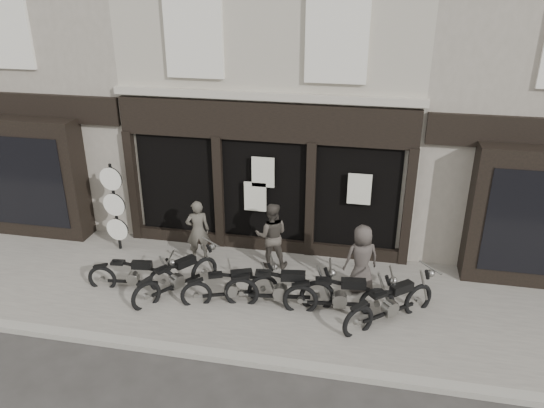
% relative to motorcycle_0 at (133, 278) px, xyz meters
% --- Properties ---
extents(ground_plane, '(90.00, 90.00, 0.00)m').
position_rel_motorcycle_0_xyz_m(ground_plane, '(2.47, -0.52, -0.39)').
color(ground_plane, '#2D2B28').
rests_on(ground_plane, ground).
extents(pavement, '(30.00, 4.20, 0.12)m').
position_rel_motorcycle_0_xyz_m(pavement, '(2.47, 0.38, -0.33)').
color(pavement, '#6A655E').
rests_on(pavement, ground_plane).
extents(kerb, '(30.00, 0.25, 0.13)m').
position_rel_motorcycle_0_xyz_m(kerb, '(2.47, -1.77, -0.32)').
color(kerb, gray).
rests_on(kerb, ground_plane).
extents(central_building, '(7.30, 6.22, 8.34)m').
position_rel_motorcycle_0_xyz_m(central_building, '(2.47, 5.43, 3.69)').
color(central_building, '#A59E8E').
rests_on(central_building, ground).
extents(neighbour_left, '(5.60, 6.73, 8.34)m').
position_rel_motorcycle_0_xyz_m(neighbour_left, '(-3.88, 5.38, 3.65)').
color(neighbour_left, gray).
rests_on(neighbour_left, ground).
extents(neighbour_right, '(5.60, 6.73, 8.34)m').
position_rel_motorcycle_0_xyz_m(neighbour_right, '(8.82, 5.38, 3.65)').
color(neighbour_right, gray).
rests_on(neighbour_right, ground).
extents(motorcycle_0, '(2.04, 0.56, 0.98)m').
position_rel_motorcycle_0_xyz_m(motorcycle_0, '(0.00, 0.00, 0.00)').
color(motorcycle_0, black).
rests_on(motorcycle_0, ground).
extents(motorcycle_1, '(1.51, 1.91, 1.06)m').
position_rel_motorcycle_0_xyz_m(motorcycle_1, '(1.02, 0.05, 0.03)').
color(motorcycle_1, black).
rests_on(motorcycle_1, ground).
extents(motorcycle_2, '(2.00, 1.06, 1.01)m').
position_rel_motorcycle_0_xyz_m(motorcycle_2, '(2.27, -0.03, 0.01)').
color(motorcycle_2, black).
rests_on(motorcycle_2, ground).
extents(motorcycle_3, '(2.36, 0.65, 1.13)m').
position_rel_motorcycle_0_xyz_m(motorcycle_3, '(3.34, 0.02, 0.06)').
color(motorcycle_3, black).
rests_on(motorcycle_3, ground).
extents(motorcycle_4, '(2.32, 0.63, 1.11)m').
position_rel_motorcycle_0_xyz_m(motorcycle_4, '(4.59, 0.01, 0.05)').
color(motorcycle_4, black).
rests_on(motorcycle_4, ground).
extents(motorcycle_5, '(1.89, 1.71, 1.10)m').
position_rel_motorcycle_0_xyz_m(motorcycle_5, '(5.61, -0.08, 0.05)').
color(motorcycle_5, black).
rests_on(motorcycle_5, ground).
extents(man_left, '(0.67, 0.56, 1.57)m').
position_rel_motorcycle_0_xyz_m(man_left, '(1.01, 1.54, 0.52)').
color(man_left, '#47433A').
rests_on(man_left, pavement).
extents(man_centre, '(0.88, 0.73, 1.62)m').
position_rel_motorcycle_0_xyz_m(man_centre, '(2.81, 1.61, 0.54)').
color(man_centre, '#413B35').
rests_on(man_centre, pavement).
extents(man_right, '(0.90, 0.76, 1.57)m').
position_rel_motorcycle_0_xyz_m(man_right, '(4.96, 0.94, 0.52)').
color(man_right, '#3F3834').
rests_on(man_right, pavement).
extents(advert_sign_post, '(0.59, 0.38, 2.42)m').
position_rel_motorcycle_0_xyz_m(advert_sign_post, '(-1.16, 1.64, 0.79)').
color(advert_sign_post, black).
rests_on(advert_sign_post, ground).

